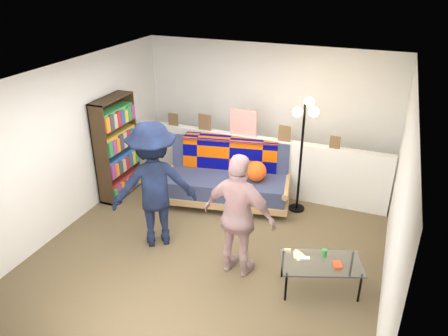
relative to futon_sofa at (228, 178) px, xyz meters
name	(u,v)px	position (x,y,z in m)	size (l,w,h in m)	color
ground	(214,247)	(0.28, -1.30, -0.41)	(5.00, 5.00, 0.00)	brown
room_shell	(226,124)	(0.28, -0.83, 1.26)	(4.60, 5.05, 2.45)	silver
half_wall_ledge	(254,164)	(0.28, 0.50, 0.09)	(4.45, 0.15, 1.00)	silver
ledge_decor	(242,125)	(0.05, 0.48, 0.76)	(2.97, 0.02, 0.45)	brown
futon_sofa	(228,178)	(0.00, 0.00, 0.00)	(2.20, 1.32, 0.88)	#AB8253
bookshelf	(117,151)	(-1.80, -0.45, 0.38)	(0.28, 0.85, 1.70)	black
coffee_table	(322,264)	(1.82, -1.62, -0.04)	(1.08, 0.82, 0.50)	black
floor_lamp	(304,133)	(1.15, 0.17, 0.89)	(0.40, 0.33, 1.83)	black
person_left	(154,185)	(-0.52, -1.45, 0.49)	(1.16, 0.67, 1.80)	black
person_right	(239,217)	(0.78, -1.66, 0.41)	(0.96, 0.40, 1.64)	pink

